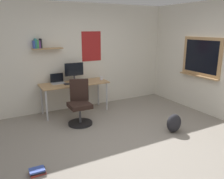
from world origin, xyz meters
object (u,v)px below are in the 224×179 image
(desk, at_px, (75,86))
(backpack, at_px, (174,123))
(book_stack_on_floor, at_px, (37,171))
(laptop, at_px, (58,81))
(keyboard, at_px, (72,83))
(computer_mouse, at_px, (83,82))
(coffee_mug, at_px, (101,78))
(monitor_primary, at_px, (74,71))
(office_chair, at_px, (80,105))

(desk, bearing_deg, backpack, -56.56)
(book_stack_on_floor, bearing_deg, desk, 57.69)
(laptop, relative_size, keyboard, 0.84)
(backpack, xyz_separation_m, book_stack_on_floor, (-2.66, -0.11, -0.15))
(laptop, bearing_deg, desk, -22.02)
(laptop, bearing_deg, backpack, -51.93)
(computer_mouse, bearing_deg, coffee_mug, 5.68)
(monitor_primary, relative_size, book_stack_on_floor, 1.99)
(monitor_primary, bearing_deg, office_chair, -103.10)
(computer_mouse, bearing_deg, book_stack_on_floor, -127.01)
(keyboard, distance_m, book_stack_on_floor, 2.50)
(office_chair, relative_size, book_stack_on_floor, 4.08)
(laptop, relative_size, computer_mouse, 2.98)
(monitor_primary, xyz_separation_m, computer_mouse, (0.16, -0.17, -0.25))
(coffee_mug, bearing_deg, book_stack_on_floor, -134.31)
(coffee_mug, bearing_deg, monitor_primary, 169.41)
(computer_mouse, distance_m, book_stack_on_floor, 2.65)
(desk, bearing_deg, coffee_mug, -2.12)
(coffee_mug, xyz_separation_m, backpack, (0.62, -1.98, -0.60))
(desk, distance_m, backpack, 2.45)
(coffee_mug, bearing_deg, laptop, 170.81)
(office_chair, xyz_separation_m, coffee_mug, (0.85, 0.68, 0.37))
(keyboard, xyz_separation_m, coffee_mug, (0.78, 0.05, 0.04))
(monitor_primary, bearing_deg, backpack, -58.59)
(monitor_primary, bearing_deg, coffee_mug, -10.59)
(computer_mouse, distance_m, coffee_mug, 0.51)
(desk, xyz_separation_m, laptop, (-0.36, 0.15, 0.13))
(office_chair, height_order, keyboard, office_chair)
(desk, xyz_separation_m, coffee_mug, (0.70, -0.03, 0.12))
(desk, distance_m, computer_mouse, 0.23)
(laptop, relative_size, book_stack_on_floor, 1.33)
(book_stack_on_floor, bearing_deg, office_chair, 49.87)
(laptop, xyz_separation_m, backpack, (1.69, -2.15, -0.61))
(computer_mouse, bearing_deg, backpack, -59.76)
(coffee_mug, height_order, backpack, coffee_mug)
(laptop, height_order, backpack, laptop)
(backpack, bearing_deg, coffee_mug, 107.47)
(backpack, relative_size, book_stack_on_floor, 1.59)
(computer_mouse, height_order, coffee_mug, coffee_mug)
(office_chair, bearing_deg, backpack, -41.57)
(keyboard, bearing_deg, computer_mouse, -0.00)
(monitor_primary, distance_m, coffee_mug, 0.71)
(coffee_mug, distance_m, backpack, 2.16)
(backpack, bearing_deg, computer_mouse, 120.24)
(office_chair, height_order, laptop, laptop)
(desk, bearing_deg, keyboard, -136.55)
(laptop, xyz_separation_m, coffee_mug, (1.06, -0.17, -0.01))
(desk, bearing_deg, computer_mouse, -20.83)
(coffee_mug, bearing_deg, backpack, -72.53)
(keyboard, bearing_deg, monitor_primary, 55.30)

